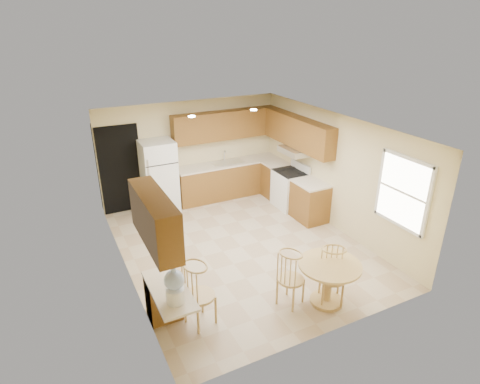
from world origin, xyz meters
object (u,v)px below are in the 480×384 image
chair_table_b (336,275)px  dining_table (329,277)px  chair_table_a (295,276)px  chair_desk (202,292)px  stove (290,189)px  water_crock (175,286)px  refrigerator (159,177)px

chair_table_b → dining_table: bearing=-37.8°
chair_table_a → chair_table_b: bearing=41.2°
dining_table → chair_desk: 2.05m
dining_table → chair_table_a: size_ratio=1.03×
stove → dining_table: size_ratio=1.10×
chair_table_b → water_crock: 2.57m
water_crock → chair_table_b: bearing=-6.5°
refrigerator → water_crock: (-1.05, -4.41, 0.17)m
stove → chair_table_b: size_ratio=1.12×
chair_table_a → chair_table_b: size_ratio=0.99×
refrigerator → stove: bearing=-23.0°
refrigerator → water_crock: refrigerator is taller
stove → chair_table_a: size_ratio=1.13×
stove → chair_desk: (-3.47, -2.98, 0.17)m
chair_table_a → water_crock: bearing=-114.7°
dining_table → water_crock: water_crock is taller
stove → chair_table_a: bearing=-122.2°
refrigerator → dining_table: size_ratio=1.73×
stove → chair_table_a: (-2.01, -3.20, 0.12)m
stove → dining_table: bearing=-113.5°
chair_table_a → refrigerator: bearing=166.8°
refrigerator → chair_table_a: 4.51m
stove → chair_desk: bearing=-139.4°
refrigerator → stove: refrigerator is taller
chair_table_b → refrigerator: bearing=-43.8°
chair_table_b → water_crock: bearing=22.3°
dining_table → chair_table_b: bearing=-66.6°
refrigerator → chair_table_a: bearing=-78.9°
stove → refrigerator: bearing=157.0°
chair_desk → water_crock: size_ratio=1.84×
dining_table → chair_desk: (-2.01, 0.38, 0.16)m
dining_table → chair_table_a: (-0.55, 0.16, 0.11)m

